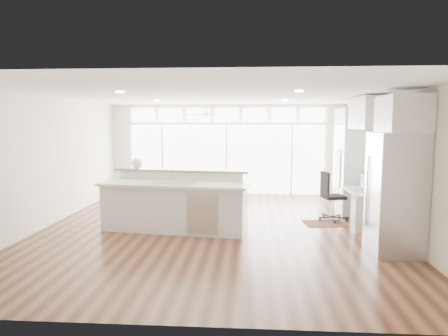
{
  "coord_description": "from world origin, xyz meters",
  "views": [
    {
      "loc": [
        0.73,
        -7.99,
        2.16
      ],
      "look_at": [
        0.15,
        0.6,
        1.18
      ],
      "focal_mm": 32.0,
      "sensor_mm": 36.0,
      "label": 1
    }
  ],
  "objects": [
    {
      "name": "refrigerator",
      "position": [
        3.11,
        -1.35,
        1.0
      ],
      "size": [
        0.76,
        0.9,
        2.0
      ],
      "primitive_type": "cube",
      "color": "#B3B3B8",
      "rests_on": "floor"
    },
    {
      "name": "ceiling_fan",
      "position": [
        -0.5,
        2.8,
        2.48
      ],
      "size": [
        1.16,
        1.16,
        0.32
      ],
      "primitive_type": "cube",
      "color": "white",
      "rests_on": "ceiling"
    },
    {
      "name": "framed_photos",
      "position": [
        3.46,
        0.92,
        1.4
      ],
      "size": [
        0.06,
        0.22,
        0.8
      ],
      "primitive_type": "cube",
      "color": "black",
      "rests_on": "wall_right"
    },
    {
      "name": "desk_window",
      "position": [
        3.46,
        0.3,
        1.55
      ],
      "size": [
        0.04,
        0.85,
        0.85
      ],
      "primitive_type": "cube",
      "color": "white",
      "rests_on": "wall_right"
    },
    {
      "name": "oven_cabinet",
      "position": [
        3.17,
        1.8,
        1.25
      ],
      "size": [
        0.64,
        1.2,
        2.5
      ],
      "primitive_type": "cube",
      "color": "silver",
      "rests_on": "floor"
    },
    {
      "name": "kitchen_island",
      "position": [
        -0.79,
        -0.24,
        0.59
      ],
      "size": [
        3.1,
        1.49,
        1.18
      ],
      "primitive_type": "cube",
      "rotation": [
        0.0,
        0.0,
        -0.13
      ],
      "color": "silver",
      "rests_on": "floor"
    },
    {
      "name": "wall_right",
      "position": [
        3.5,
        0.0,
        1.35
      ],
      "size": [
        0.04,
        8.0,
        2.7
      ],
      "primitive_type": "cube",
      "color": "beige",
      "rests_on": "floor"
    },
    {
      "name": "keyboard",
      "position": [
        2.88,
        0.3,
        0.77
      ],
      "size": [
        0.13,
        0.3,
        0.01
      ],
      "primitive_type": "cube",
      "rotation": [
        0.0,
        0.0,
        -0.06
      ],
      "color": "silver",
      "rests_on": "desk_nook"
    },
    {
      "name": "transom_row",
      "position": [
        0.0,
        3.94,
        2.38
      ],
      "size": [
        5.9,
        0.06,
        0.4
      ],
      "primitive_type": "cube",
      "color": "white",
      "rests_on": "wall_back"
    },
    {
      "name": "monitor",
      "position": [
        3.05,
        0.3,
        0.96
      ],
      "size": [
        0.14,
        0.48,
        0.39
      ],
      "primitive_type": "cube",
      "rotation": [
        0.0,
        0.0,
        -0.13
      ],
      "color": "black",
      "rests_on": "desk_nook"
    },
    {
      "name": "wall_front",
      "position": [
        0.0,
        -4.0,
        1.35
      ],
      "size": [
        7.0,
        0.04,
        2.7
      ],
      "primitive_type": "cube",
      "color": "beige",
      "rests_on": "floor"
    },
    {
      "name": "fridge_cabinet",
      "position": [
        3.17,
        -1.35,
        2.3
      ],
      "size": [
        0.64,
        0.9,
        0.6
      ],
      "primitive_type": "cube",
      "color": "silver",
      "rests_on": "wall_right"
    },
    {
      "name": "rug",
      "position": [
        2.32,
        0.51,
        0.01
      ],
      "size": [
        0.93,
        0.73,
        0.01
      ],
      "primitive_type": "cube",
      "rotation": [
        0.0,
        0.0,
        0.14
      ],
      "color": "black",
      "rests_on": "floor"
    },
    {
      "name": "fishbowl",
      "position": [
        -1.68,
        0.28,
        1.3
      ],
      "size": [
        0.23,
        0.23,
        0.22
      ],
      "primitive_type": "sphere",
      "rotation": [
        0.0,
        0.0,
        -0.05
      ],
      "color": "silver",
      "rests_on": "kitchen_island"
    },
    {
      "name": "office_chair",
      "position": [
        2.56,
        0.82,
        0.54
      ],
      "size": [
        0.67,
        0.63,
        1.08
      ],
      "primitive_type": "cube",
      "rotation": [
        0.0,
        0.0,
        0.23
      ],
      "color": "black",
      "rests_on": "floor"
    },
    {
      "name": "potted_plant",
      "position": [
        3.17,
        1.8,
        2.62
      ],
      "size": [
        0.34,
        0.36,
        0.25
      ],
      "primitive_type": "imported",
      "rotation": [
        0.0,
        0.0,
        -0.16
      ],
      "color": "#2E5022",
      "rests_on": "oven_cabinet"
    },
    {
      "name": "glass_wall",
      "position": [
        0.0,
        3.94,
        1.05
      ],
      "size": [
        5.8,
        0.06,
        2.08
      ],
      "primitive_type": "cube",
      "color": "white",
      "rests_on": "wall_back"
    },
    {
      "name": "wall_left",
      "position": [
        -3.5,
        0.0,
        1.35
      ],
      "size": [
        0.04,
        8.0,
        2.7
      ],
      "primitive_type": "cube",
      "color": "beige",
      "rests_on": "floor"
    },
    {
      "name": "wall_back",
      "position": [
        0.0,
        4.0,
        1.35
      ],
      "size": [
        7.0,
        0.04,
        2.7
      ],
      "primitive_type": "cube",
      "color": "beige",
      "rests_on": "floor"
    },
    {
      "name": "floor",
      "position": [
        0.0,
        0.0,
        -0.01
      ],
      "size": [
        7.0,
        8.0,
        0.02
      ],
      "primitive_type": "cube",
      "color": "#3D2012",
      "rests_on": "ground"
    },
    {
      "name": "recessed_lights",
      "position": [
        0.0,
        0.2,
        2.68
      ],
      "size": [
        3.4,
        3.0,
        0.02
      ],
      "primitive_type": "cube",
      "color": "white",
      "rests_on": "ceiling"
    },
    {
      "name": "desk_nook",
      "position": [
        3.13,
        0.3,
        0.38
      ],
      "size": [
        0.72,
        1.3,
        0.76
      ],
      "primitive_type": "cube",
      "color": "silver",
      "rests_on": "floor"
    },
    {
      "name": "upper_cabinets",
      "position": [
        3.17,
        0.3,
        2.35
      ],
      "size": [
        0.64,
        1.3,
        0.64
      ],
      "primitive_type": "cube",
      "color": "silver",
      "rests_on": "wall_right"
    },
    {
      "name": "ceiling",
      "position": [
        0.0,
        0.0,
        2.7
      ],
      "size": [
        7.0,
        8.0,
        0.02
      ],
      "primitive_type": "cube",
      "color": "white",
      "rests_on": "wall_back"
    }
  ]
}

